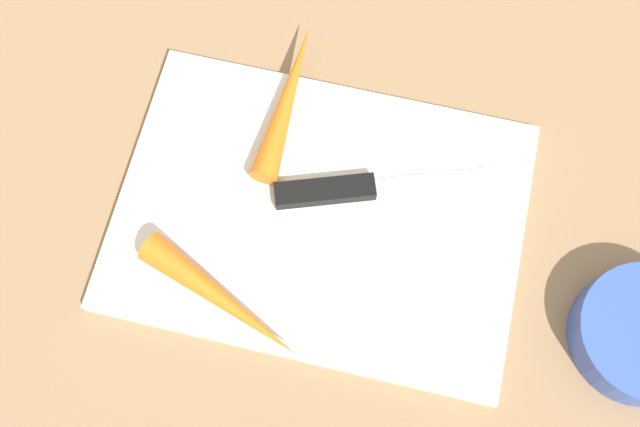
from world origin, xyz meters
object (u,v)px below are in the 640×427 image
carrot_long (287,99)px  carrot_short (221,299)px  cutting_board (320,216)px  knife (340,190)px

carrot_long → carrot_short: bearing=178.8°
cutting_board → carrot_short: bearing=57.2°
carrot_long → knife: bearing=-136.7°
knife → carrot_short: (0.08, 0.12, 0.01)m
knife → carrot_long: bearing=112.4°
cutting_board → carrot_long: 0.11m
cutting_board → knife: size_ratio=1.84×
cutting_board → knife: 0.03m
carrot_short → cutting_board: bearing=80.0°
cutting_board → carrot_short: carrot_short is taller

